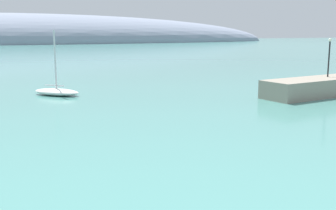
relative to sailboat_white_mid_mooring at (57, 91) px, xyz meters
name	(u,v)px	position (x,y,z in m)	size (l,w,h in m)	color
distant_ridge	(4,43)	(-1.04, 194.03, -0.45)	(320.46, 62.33, 31.86)	gray
sailboat_white_mid_mooring	(57,91)	(0.00, 0.00, 0.00)	(5.53, 5.50, 7.11)	white
harbor_lamp_post	(329,53)	(28.10, -10.64, 4.11)	(0.36, 0.36, 4.25)	black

